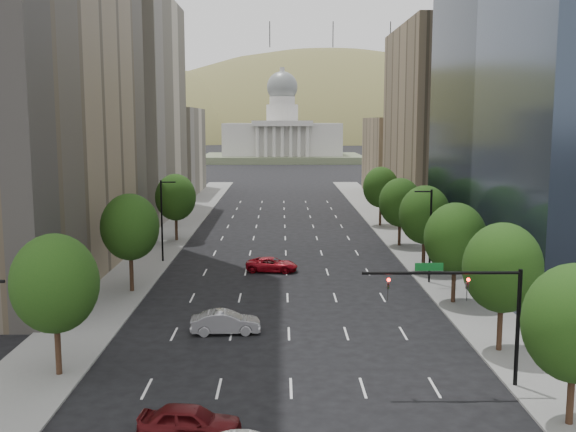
{
  "coord_description": "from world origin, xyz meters",
  "views": [
    {
      "loc": [
        -0.57,
        -6.84,
        15.3
      ],
      "look_at": [
        -0.01,
        44.53,
        8.0
      ],
      "focal_mm": 41.72,
      "sensor_mm": 36.0,
      "label": 1
    }
  ],
  "objects_px": {
    "traffic_signal": "(476,301)",
    "car_red_far": "(272,265)",
    "car_maroon": "(190,422)",
    "car_silver": "(225,322)",
    "capitol": "(282,139)"
  },
  "relations": [
    {
      "from": "traffic_signal",
      "to": "car_red_far",
      "type": "bearing_deg",
      "value": 111.65
    },
    {
      "from": "car_maroon",
      "to": "car_silver",
      "type": "bearing_deg",
      "value": 3.55
    },
    {
      "from": "capitol",
      "to": "car_maroon",
      "type": "xyz_separation_m",
      "value": [
        -5.0,
        -225.85,
        -7.72
      ]
    },
    {
      "from": "car_silver",
      "to": "car_maroon",
      "type": "bearing_deg",
      "value": 174.9
    },
    {
      "from": "car_silver",
      "to": "car_red_far",
      "type": "xyz_separation_m",
      "value": [
        3.11,
        20.16,
        -0.1
      ]
    },
    {
      "from": "capitol",
      "to": "car_maroon",
      "type": "distance_m",
      "value": 226.04
    },
    {
      "from": "capitol",
      "to": "car_red_far",
      "type": "xyz_separation_m",
      "value": [
        -1.5,
        -189.4,
        -7.84
      ]
    },
    {
      "from": "traffic_signal",
      "to": "capitol",
      "type": "height_order",
      "value": "capitol"
    },
    {
      "from": "car_red_far",
      "to": "car_silver",
      "type": "bearing_deg",
      "value": 177.85
    },
    {
      "from": "capitol",
      "to": "car_red_far",
      "type": "relative_size",
      "value": 11.38
    },
    {
      "from": "traffic_signal",
      "to": "capitol",
      "type": "distance_m",
      "value": 219.99
    },
    {
      "from": "capitol",
      "to": "car_silver",
      "type": "relative_size",
      "value": 11.89
    },
    {
      "from": "capitol",
      "to": "car_red_far",
      "type": "distance_m",
      "value": 189.57
    },
    {
      "from": "traffic_signal",
      "to": "capitol",
      "type": "bearing_deg",
      "value": 92.74
    },
    {
      "from": "car_silver",
      "to": "capitol",
      "type": "bearing_deg",
      "value": -4.97
    }
  ]
}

